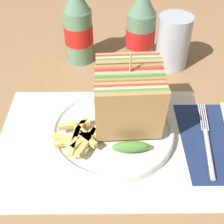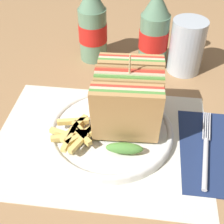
{
  "view_description": "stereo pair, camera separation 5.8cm",
  "coord_description": "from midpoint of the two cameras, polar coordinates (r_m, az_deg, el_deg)",
  "views": [
    {
      "loc": [
        0.03,
        -0.43,
        0.43
      ],
      "look_at": [
        0.03,
        0.01,
        0.04
      ],
      "focal_mm": 50.0,
      "sensor_mm": 36.0,
      "label": 1
    },
    {
      "loc": [
        0.08,
        -0.42,
        0.43
      ],
      "look_at": [
        0.03,
        0.01,
        0.04
      ],
      "focal_mm": 50.0,
      "sensor_mm": 36.0,
      "label": 2
    }
  ],
  "objects": [
    {
      "name": "plate_main",
      "position": [
        0.59,
        2.59,
        -3.57
      ],
      "size": [
        0.24,
        0.24,
        0.02
      ],
      "color": "white",
      "rests_on": "ground_plane"
    },
    {
      "name": "ground_plane",
      "position": [
        0.61,
        -0.11,
        -3.22
      ],
      "size": [
        4.0,
        4.0,
        0.0
      ],
      "primitive_type": "plane",
      "color": "#9E754C"
    },
    {
      "name": "coke_bottle_near",
      "position": [
        0.77,
        -1.34,
        15.55
      ],
      "size": [
        0.07,
        0.07,
        0.21
      ],
      "color": "slate",
      "rests_on": "ground_plane"
    },
    {
      "name": "club_sandwich",
      "position": [
        0.56,
        5.98,
        1.99
      ],
      "size": [
        0.12,
        0.17,
        0.15
      ],
      "color": "tan",
      "rests_on": "plate_main"
    },
    {
      "name": "fork",
      "position": [
        0.59,
        19.55,
        -7.47
      ],
      "size": [
        0.04,
        0.19,
        0.01
      ],
      "rotation": [
        0.0,
        0.0,
        -0.12
      ],
      "color": "silver",
      "rests_on": "napkin"
    },
    {
      "name": "placemat",
      "position": [
        0.59,
        0.91,
        -5.3
      ],
      "size": [
        0.4,
        0.3,
        0.0
      ],
      "color": "silver",
      "rests_on": "ground_plane"
    },
    {
      "name": "coke_bottle_far",
      "position": [
        0.75,
        10.02,
        14.22
      ],
      "size": [
        0.07,
        0.07,
        0.21
      ],
      "color": "slate",
      "rests_on": "ground_plane"
    },
    {
      "name": "napkin",
      "position": [
        0.61,
        21.64,
        -6.7
      ],
      "size": [
        0.14,
        0.2,
        0.0
      ],
      "color": "navy",
      "rests_on": "ground_plane"
    },
    {
      "name": "glass_near",
      "position": [
        0.76,
        15.7,
        11.37
      ],
      "size": [
        0.08,
        0.08,
        0.13
      ],
      "color": "silver",
      "rests_on": "ground_plane"
    },
    {
      "name": "fries_pile",
      "position": [
        0.56,
        -3.49,
        -3.91
      ],
      "size": [
        0.12,
        0.1,
        0.02
      ],
      "color": "#E5C166",
      "rests_on": "plate_main"
    }
  ]
}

